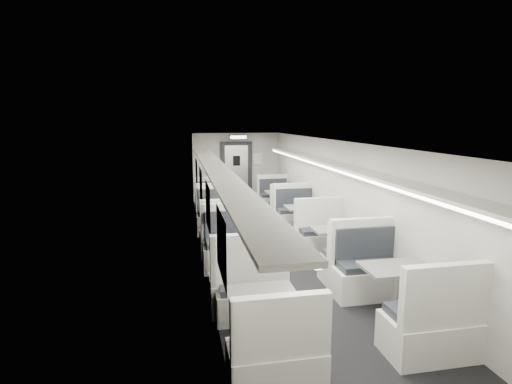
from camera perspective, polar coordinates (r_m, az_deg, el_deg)
name	(u,v)px	position (r m, az deg, el deg)	size (l,w,h in m)	color
room	(277,201)	(8.22, 3.05, -1.28)	(3.24, 12.24, 2.64)	black
booth_left_a	(215,208)	(11.38, -5.86, -2.29)	(1.05, 2.14, 1.14)	white
booth_left_b	(223,225)	(9.41, -4.75, -4.72)	(1.15, 2.34, 1.25)	white
booth_left_c	(239,263)	(6.98, -2.42, -10.09)	(1.15, 2.33, 1.25)	white
booth_left_d	(261,318)	(5.29, 0.79, -17.55)	(1.04, 2.10, 1.12)	white
booth_right_a	(279,203)	(12.16, 3.37, -1.52)	(1.01, 2.05, 1.10)	white
booth_right_b	(304,222)	(9.84, 6.92, -4.21)	(1.09, 2.22, 1.19)	white
booth_right_c	(335,246)	(8.08, 11.19, -7.63)	(1.07, 2.18, 1.16)	white
booth_right_d	(395,293)	(6.17, 19.28, -13.48)	(1.15, 2.34, 1.25)	white
passenger	(219,194)	(11.21, -5.26, -0.30)	(0.58, 0.38, 1.60)	black
window_a	(197,174)	(11.32, -8.48, 2.57)	(0.02, 1.18, 0.84)	black
window_b	(201,187)	(9.15, -7.86, 0.77)	(0.02, 1.18, 0.84)	black
window_c	(208,207)	(6.99, -6.85, -2.14)	(0.02, 1.18, 0.84)	black
window_d	(222,245)	(4.87, -4.95, -7.61)	(0.02, 1.18, 0.84)	black
luggage_rack_left	(218,170)	(7.61, -5.50, 3.21)	(0.46, 10.40, 0.09)	white
luggage_rack_right	(341,167)	(8.22, 12.07, 3.56)	(0.46, 10.40, 0.09)	white
vestibule_door	(236,172)	(14.00, -2.82, 2.84)	(1.10, 0.13, 2.10)	black
exit_sign	(238,137)	(13.41, -2.56, 7.84)	(0.62, 0.12, 0.16)	black
wall_notice	(257,159)	(14.06, 0.21, 4.77)	(0.32, 0.02, 0.40)	silver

